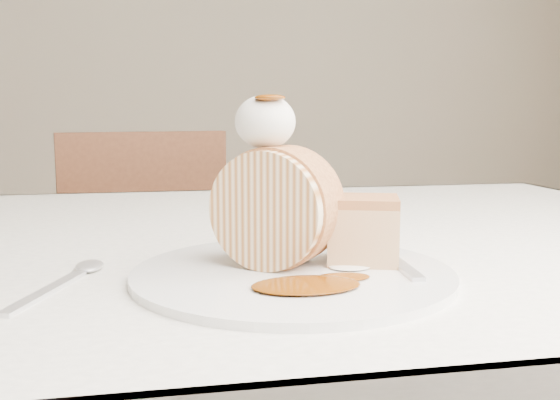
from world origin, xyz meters
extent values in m
cube|color=beige|center=(0.00, 3.00, 1.40)|extent=(5.00, 0.10, 2.80)
cube|color=white|center=(0.00, 0.20, 0.73)|extent=(1.40, 0.90, 0.04)
cube|color=white|center=(0.00, 0.65, 0.61)|extent=(1.40, 0.01, 0.28)
cylinder|color=brown|center=(0.62, 0.57, 0.35)|extent=(0.06, 0.06, 0.71)
cube|color=brown|center=(-0.15, 1.15, 0.41)|extent=(0.48, 0.48, 0.04)
cube|color=brown|center=(-0.12, 0.97, 0.64)|extent=(0.40, 0.12, 0.42)
cylinder|color=brown|center=(-0.02, 1.35, 0.20)|extent=(0.03, 0.03, 0.39)
cylinder|color=brown|center=(-0.36, 1.28, 0.20)|extent=(0.03, 0.03, 0.39)
cylinder|color=brown|center=(0.05, 1.01, 0.20)|extent=(0.03, 0.03, 0.39)
cylinder|color=white|center=(0.04, -0.02, 0.75)|extent=(0.37, 0.37, 0.01)
cylinder|color=beige|center=(0.03, 0.00, 0.81)|extent=(0.12, 0.11, 0.11)
cube|color=#C5804A|center=(0.11, -0.01, 0.79)|extent=(0.08, 0.08, 0.05)
ellipsoid|color=silver|center=(0.02, 0.01, 0.89)|extent=(0.06, 0.06, 0.05)
ellipsoid|color=#642C04|center=(0.02, -0.01, 0.92)|extent=(0.03, 0.02, 0.01)
cube|color=silver|center=(0.14, -0.02, 0.76)|extent=(0.04, 0.18, 0.00)
cube|color=silver|center=(-0.17, -0.04, 0.75)|extent=(0.07, 0.16, 0.00)
camera|label=1|loc=(-0.08, -0.57, 0.90)|focal=40.00mm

